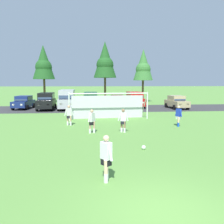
% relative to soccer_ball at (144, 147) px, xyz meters
% --- Properties ---
extents(ground_plane, '(400.00, 400.00, 0.00)m').
position_rel_soccer_ball_xyz_m(ground_plane, '(-0.84, 9.21, -0.11)').
color(ground_plane, '#598C3D').
extents(parking_lot_strip, '(52.00, 8.40, 0.01)m').
position_rel_soccer_ball_xyz_m(parking_lot_strip, '(-0.84, 19.07, -0.11)').
color(parking_lot_strip, '#333335').
rests_on(parking_lot_strip, ground).
extents(soccer_ball, '(0.22, 0.22, 0.22)m').
position_rel_soccer_ball_xyz_m(soccer_ball, '(0.00, 0.00, 0.00)').
color(soccer_ball, white).
rests_on(soccer_ball, ground).
extents(soccer_goal, '(7.53, 2.42, 2.57)m').
position_rel_soccer_ball_xyz_m(soccer_goal, '(-1.05, 10.44, 1.18)').
color(soccer_goal, white).
rests_on(soccer_goal, ground).
extents(player_striker_near, '(0.56, 0.60, 1.64)m').
position_rel_soccer_ball_xyz_m(player_striker_near, '(-2.64, 4.10, 0.71)').
color(player_striker_near, tan).
rests_on(player_striker_near, ground).
extents(player_midfield_center, '(0.73, 0.27, 1.64)m').
position_rel_soccer_ball_xyz_m(player_midfield_center, '(-0.49, 4.15, 0.71)').
color(player_midfield_center, '#936B4C').
rests_on(player_midfield_center, ground).
extents(player_defender_far, '(0.74, 0.36, 1.64)m').
position_rel_soccer_ball_xyz_m(player_defender_far, '(-4.48, 7.15, 0.71)').
color(player_defender_far, tan).
rests_on(player_defender_far, ground).
extents(player_winger_left, '(0.46, 0.68, 1.64)m').
position_rel_soccer_ball_xyz_m(player_winger_left, '(-2.19, -3.59, 0.71)').
color(player_winger_left, beige).
rests_on(player_winger_left, ground).
extents(player_winger_right, '(0.39, 0.72, 1.64)m').
position_rel_soccer_ball_xyz_m(player_winger_right, '(4.17, 5.92, 0.71)').
color(player_winger_right, beige).
rests_on(player_winger_right, ground).
extents(parked_car_slot_far_left, '(2.29, 4.33, 1.72)m').
position_rel_soccer_ball_xyz_m(parked_car_slot_far_left, '(-11.55, 19.56, 0.77)').
color(parked_car_slot_far_left, navy).
rests_on(parked_car_slot_far_left, ground).
extents(parked_car_slot_left, '(2.29, 4.68, 2.16)m').
position_rel_soccer_ball_xyz_m(parked_car_slot_left, '(-8.36, 18.35, 1.00)').
color(parked_car_slot_left, black).
rests_on(parked_car_slot_left, ground).
extents(parked_car_slot_center_left, '(2.28, 4.84, 2.52)m').
position_rel_soccer_ball_xyz_m(parked_car_slot_center_left, '(-5.75, 18.45, 1.23)').
color(parked_car_slot_center_left, '#B2B2BC').
rests_on(parked_car_slot_center_left, ground).
extents(parked_car_slot_center, '(2.23, 4.65, 2.16)m').
position_rel_soccer_ball_xyz_m(parked_car_slot_center, '(-2.72, 20.06, 1.00)').
color(parked_car_slot_center, '#194C2D').
rests_on(parked_car_slot_center, ground).
extents(parked_car_slot_center_right, '(2.22, 4.30, 1.72)m').
position_rel_soccer_ball_xyz_m(parked_car_slot_center_right, '(1.05, 20.21, 0.77)').
color(parked_car_slot_center_right, maroon).
rests_on(parked_car_slot_center_right, ground).
extents(parked_car_slot_right, '(2.33, 4.70, 2.16)m').
position_rel_soccer_ball_xyz_m(parked_car_slot_right, '(3.41, 20.06, 1.00)').
color(parked_car_slot_right, red).
rests_on(parked_car_slot_right, ground).
extents(parked_car_slot_far_right, '(2.27, 4.32, 1.72)m').
position_rel_soccer_ball_xyz_m(parked_car_slot_far_right, '(8.71, 18.08, 0.77)').
color(parked_car_slot_far_right, tan).
rests_on(parked_car_slot_far_right, ground).
extents(tree_left_edge, '(3.63, 3.63, 9.69)m').
position_rel_soccer_ball_xyz_m(tree_left_edge, '(-10.54, 28.35, 6.54)').
color(tree_left_edge, brown).
rests_on(tree_left_edge, ground).
extents(tree_mid_left, '(3.86, 3.86, 10.30)m').
position_rel_soccer_ball_xyz_m(tree_mid_left, '(-0.27, 27.73, 6.97)').
color(tree_mid_left, brown).
rests_on(tree_mid_left, ground).
extents(tree_center_back, '(3.48, 3.48, 9.27)m').
position_rel_soccer_ball_xyz_m(tree_center_back, '(6.55, 28.81, 6.25)').
color(tree_center_back, brown).
rests_on(tree_center_back, ground).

